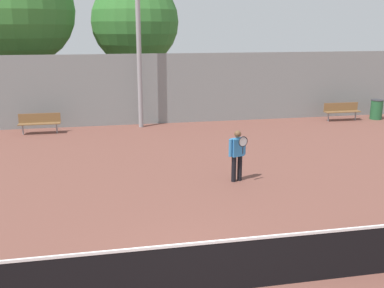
{
  "coord_description": "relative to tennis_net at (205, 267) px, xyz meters",
  "views": [
    {
      "loc": [
        -1.58,
        -6.7,
        4.48
      ],
      "look_at": [
        1.12,
        6.74,
        0.9
      ],
      "focal_mm": 42.0,
      "sensor_mm": 36.0,
      "label": 1
    }
  ],
  "objects": [
    {
      "name": "bench_courtside_far",
      "position": [
        -4.29,
        13.17,
        0.04
      ],
      "size": [
        1.75,
        0.4,
        0.87
      ],
      "color": "brown",
      "rests_on": "ground_plane"
    },
    {
      "name": "tree_green_tall",
      "position": [
        -5.35,
        17.85,
        4.76
      ],
      "size": [
        5.27,
        5.27,
        7.91
      ],
      "color": "brown",
      "rests_on": "ground_plane"
    },
    {
      "name": "tennis_player",
      "position": [
        2.24,
        5.53,
        0.38
      ],
      "size": [
        0.56,
        0.48,
        1.55
      ],
      "rotation": [
        0.0,
        0.0,
        0.31
      ],
      "color": "black",
      "rests_on": "ground_plane"
    },
    {
      "name": "bench_courtside_near",
      "position": [
        9.92,
        13.17,
        0.04
      ],
      "size": [
        1.81,
        0.4,
        0.87
      ],
      "color": "brown",
      "rests_on": "ground_plane"
    },
    {
      "name": "back_fence",
      "position": [
        0.0,
        14.26,
        1.14
      ],
      "size": [
        30.07,
        0.06,
        3.29
      ],
      "color": "gray",
      "rests_on": "ground_plane"
    },
    {
      "name": "tree_dark_dense",
      "position": [
        0.41,
        19.28,
        4.23
      ],
      "size": [
        4.84,
        4.84,
        7.17
      ],
      "color": "brown",
      "rests_on": "ground_plane"
    },
    {
      "name": "trash_bin",
      "position": [
        11.8,
        13.13,
        -0.01
      ],
      "size": [
        0.61,
        0.61,
        0.98
      ],
      "color": "#235B33",
      "rests_on": "ground_plane"
    },
    {
      "name": "tennis_net",
      "position": [
        0.0,
        0.0,
        0.0
      ],
      "size": [
        10.38,
        0.09,
        0.99
      ],
      "color": "#195128",
      "rests_on": "ground_plane"
    }
  ]
}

